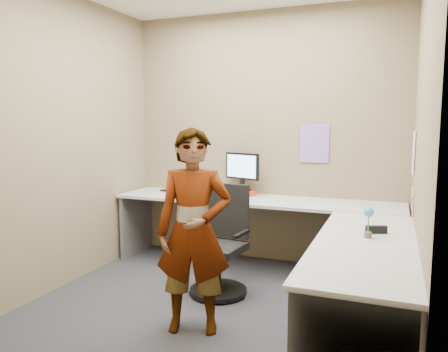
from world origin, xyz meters
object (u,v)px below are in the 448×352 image
at_px(office_chair, 221,250).
at_px(desk, 282,229).
at_px(person, 194,231).
at_px(monitor, 242,168).

bearing_deg(office_chair, desk, 25.89).
xyz_separation_m(desk, office_chair, (-0.50, -0.18, -0.20)).
bearing_deg(office_chair, person, -77.43).
relative_size(monitor, person, 0.28).
relative_size(desk, person, 2.01).
distance_m(desk, monitor, 1.08).
bearing_deg(person, desk, 46.93).
height_order(desk, monitor, monitor).
bearing_deg(monitor, desk, -31.32).
bearing_deg(desk, office_chair, -160.67).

